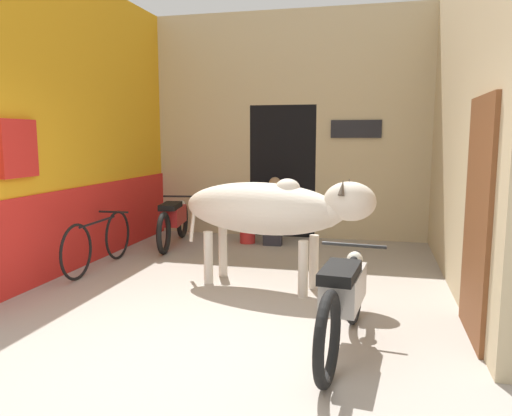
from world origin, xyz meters
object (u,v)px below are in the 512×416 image
cow (270,209)px  motorcycle_near (343,297)px  motorcycle_far (174,219)px  bicycle (99,242)px  plastic_stool (248,231)px  shopkeeper_seated (274,210)px

cow → motorcycle_near: cow is taller
cow → motorcycle_far: (-1.99, 1.86, -0.49)m
bicycle → motorcycle_near: bearing=-29.0°
motorcycle_far → plastic_stool: motorcycle_far is taller
motorcycle_far → plastic_stool: bearing=22.3°
bicycle → plastic_stool: (1.53, 2.04, -0.16)m
shopkeeper_seated → plastic_stool: bearing=-176.1°
cow → bicycle: bearing=173.2°
cow → motorcycle_far: bearing=136.9°
bicycle → plastic_stool: size_ratio=4.70×
cow → plastic_stool: cow is taller
motorcycle_near → plastic_stool: (-1.82, 3.89, -0.25)m
cow → bicycle: 2.48m
shopkeeper_seated → bicycle: bearing=-133.7°
motorcycle_near → shopkeeper_seated: shopkeeper_seated is taller
motorcycle_far → shopkeeper_seated: bearing=17.4°
motorcycle_far → bicycle: bearing=-104.6°
cow → motorcycle_far: cow is taller
cow → motorcycle_far: 2.77m
motorcycle_near → bicycle: 3.83m
motorcycle_near → plastic_stool: bearing=115.0°
motorcycle_far → shopkeeper_seated: 1.64m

